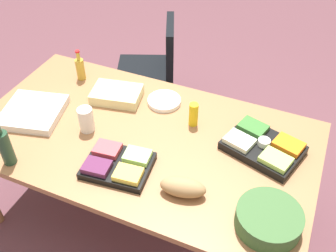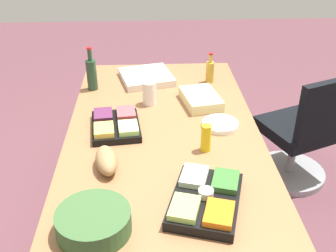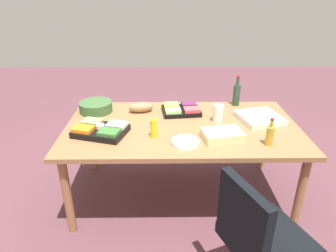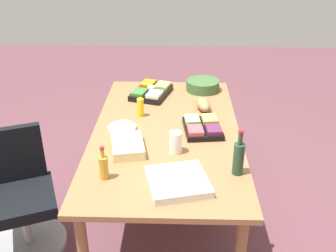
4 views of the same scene
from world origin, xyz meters
name	(u,v)px [view 2 (image 2 of 4)]	position (x,y,z in m)	size (l,w,h in m)	color
ground_plane	(164,223)	(0.00, 0.00, 0.00)	(10.00, 10.00, 0.00)	brown
conference_table	(163,138)	(0.00, 0.00, 0.70)	(2.07, 1.15, 0.77)	#94623D
office_chair	(300,140)	(0.45, -1.06, 0.36)	(0.63, 0.63, 0.92)	gray
pizza_box	(146,77)	(0.72, 0.10, 0.79)	(0.36, 0.36, 0.05)	silver
mustard_bottle	(206,138)	(-0.24, -0.22, 0.84)	(0.06, 0.06, 0.16)	yellow
dressing_bottle	(210,71)	(0.66, -0.37, 0.85)	(0.06, 0.06, 0.23)	gold
fruit_platter	(116,125)	(0.01, 0.28, 0.80)	(0.39, 0.32, 0.07)	black
mayo_jar	(149,93)	(0.33, 0.08, 0.85)	(0.09, 0.09, 0.16)	white
sheet_cake	(201,99)	(0.32, -0.26, 0.80)	(0.32, 0.22, 0.07)	beige
veggie_tray	(206,199)	(-0.69, -0.17, 0.80)	(0.49, 0.41, 0.09)	black
paper_plate_stack	(220,124)	(0.01, -0.35, 0.78)	(0.22, 0.22, 0.03)	white
bread_loaf	(106,160)	(-0.39, 0.31, 0.82)	(0.24, 0.11, 0.10)	#987249
salad_bowl	(94,222)	(-0.83, 0.33, 0.82)	(0.32, 0.32, 0.10)	#375C30
wine_bottle	(92,73)	(0.58, 0.48, 0.89)	(0.09, 0.09, 0.31)	#22402A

